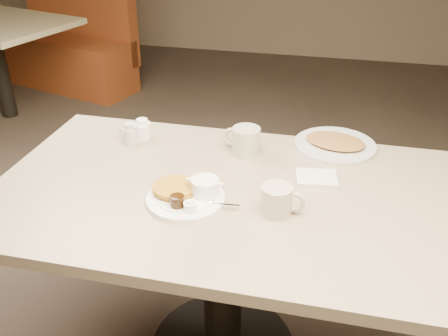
% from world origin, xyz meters
% --- Properties ---
extents(diner_table, '(1.50, 0.90, 0.75)m').
position_xyz_m(diner_table, '(0.00, 0.00, 0.58)').
color(diner_table, tan).
rests_on(diner_table, ground).
extents(main_plate, '(0.30, 0.26, 0.07)m').
position_xyz_m(main_plate, '(-0.09, -0.08, 0.77)').
color(main_plate, white).
rests_on(main_plate, diner_table).
extents(coffee_mug_near, '(0.14, 0.10, 0.09)m').
position_xyz_m(coffee_mug_near, '(0.19, -0.09, 0.80)').
color(coffee_mug_near, beige).
rests_on(coffee_mug_near, diner_table).
extents(napkin, '(0.15, 0.13, 0.02)m').
position_xyz_m(napkin, '(0.29, 0.12, 0.76)').
color(napkin, silver).
rests_on(napkin, diner_table).
extents(coffee_mug_far, '(0.16, 0.13, 0.10)m').
position_xyz_m(coffee_mug_far, '(0.02, 0.27, 0.80)').
color(coffee_mug_far, '#B4AF9B').
rests_on(coffee_mug_far, diner_table).
extents(creamer_left, '(0.09, 0.07, 0.08)m').
position_xyz_m(creamer_left, '(-0.42, 0.25, 0.79)').
color(creamer_left, beige).
rests_on(creamer_left, diner_table).
extents(creamer_right, '(0.09, 0.07, 0.08)m').
position_xyz_m(creamer_right, '(-0.39, 0.30, 0.79)').
color(creamer_right, white).
rests_on(creamer_right, diner_table).
extents(hash_plate, '(0.37, 0.37, 0.04)m').
position_xyz_m(hash_plate, '(0.34, 0.39, 0.76)').
color(hash_plate, '#B7B7B4').
rests_on(hash_plate, diner_table).
extents(booth_back_left, '(1.49, 1.63, 1.12)m').
position_xyz_m(booth_back_left, '(-2.00, 2.55, 0.41)').
color(booth_back_left, brown).
rests_on(booth_back_left, ground).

